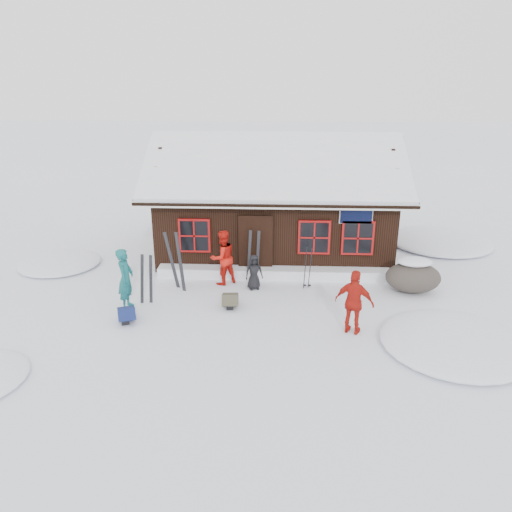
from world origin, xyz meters
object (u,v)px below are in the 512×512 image
object	(u,v)px
skier_orange_right	(354,302)
backpack_olive	(230,302)
ski_poles	(308,268)
boulder	(413,276)
backpack_blue	(127,316)
skier_teal	(126,279)
skier_orange_left	(223,257)
skier_crouched	(254,272)
ski_pair_left	(146,280)

from	to	relation	value
skier_orange_right	backpack_olive	xyz separation A→B (m)	(-3.31, 1.34, -0.70)
ski_poles	boulder	bearing A→B (deg)	-2.00
backpack_olive	backpack_blue	bearing A→B (deg)	-162.08
skier_teal	skier_orange_left	world-z (taller)	skier_teal
skier_crouched	ski_poles	size ratio (longest dim) A/B	0.80
boulder	backpack_blue	distance (m)	8.56
skier_orange_left	boulder	world-z (taller)	skier_orange_left
skier_orange_right	ski_poles	world-z (taller)	skier_orange_right
skier_orange_left	ski_poles	size ratio (longest dim) A/B	1.27
skier_orange_left	boulder	distance (m)	5.91
skier_crouched	ski_poles	world-z (taller)	ski_poles
backpack_olive	skier_teal	bearing A→B (deg)	-179.87
skier_orange_left	backpack_blue	distance (m)	3.67
skier_orange_left	ski_pair_left	distance (m)	2.57
backpack_blue	ski_poles	bearing A→B (deg)	6.40
ski_pair_left	backpack_blue	bearing A→B (deg)	-102.46
skier_crouched	skier_teal	bearing A→B (deg)	-173.42
skier_orange_right	ski_poles	distance (m)	3.03
skier_orange_left	skier_orange_right	distance (m)	4.81
boulder	backpack_olive	bearing A→B (deg)	-165.78
skier_crouched	backpack_olive	size ratio (longest dim) A/B	1.86
boulder	skier_teal	bearing A→B (deg)	-169.62
skier_crouched	backpack_blue	xyz separation A→B (m)	(-3.32, -2.37, -0.39)
ski_poles	backpack_olive	bearing A→B (deg)	-146.48
skier_orange_left	boulder	bearing A→B (deg)	139.59
skier_crouched	backpack_olive	bearing A→B (deg)	-130.74
boulder	backpack_blue	bearing A→B (deg)	-163.57
skier_orange_left	backpack_olive	bearing A→B (deg)	65.76
skier_teal	skier_orange_right	distance (m)	6.36
skier_crouched	ski_pair_left	size ratio (longest dim) A/B	0.72
backpack_blue	skier_crouched	bearing A→B (deg)	15.02
ski_poles	backpack_olive	world-z (taller)	ski_poles
skier_orange_left	backpack_blue	size ratio (longest dim) A/B	2.94
ski_poles	backpack_blue	size ratio (longest dim) A/B	2.32
skier_teal	ski_poles	distance (m)	5.47
skier_orange_left	ski_pair_left	bearing A→B (deg)	0.05
skier_orange_right	backpack_olive	distance (m)	3.64
skier_orange_left	ski_poles	distance (m)	2.68
skier_orange_left	skier_crouched	size ratio (longest dim) A/B	1.58
skier_orange_left	ski_pair_left	xyz separation A→B (m)	(-2.04, -1.55, -0.15)
backpack_olive	skier_crouched	bearing A→B (deg)	62.77
skier_crouched	backpack_blue	size ratio (longest dim) A/B	1.86
skier_orange_right	backpack_olive	bearing A→B (deg)	1.28
ski_pair_left	boulder	bearing A→B (deg)	8.96
boulder	backpack_blue	size ratio (longest dim) A/B	2.78
skier_teal	skier_orange_right	xyz separation A→B (m)	(6.24, -1.19, -0.03)
skier_crouched	backpack_blue	distance (m)	4.10
skier_orange_right	backpack_blue	size ratio (longest dim) A/B	2.88
skier_crouched	backpack_olive	distance (m)	1.53
skier_orange_right	boulder	xyz separation A→B (m)	(2.18, 2.73, -0.37)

